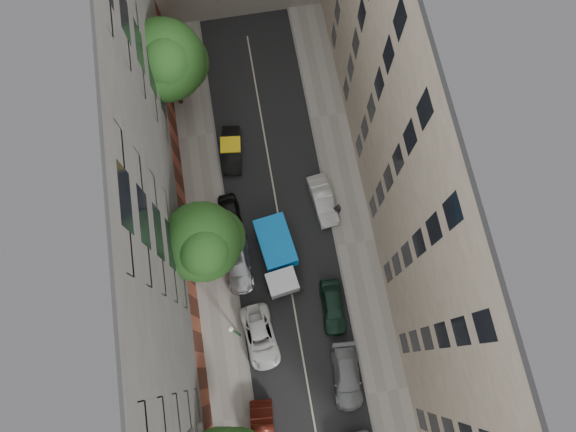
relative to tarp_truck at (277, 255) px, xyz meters
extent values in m
plane|color=#4C4C49|center=(0.60, 0.24, -1.45)|extent=(120.00, 120.00, 0.00)
cube|color=black|center=(0.60, 0.24, -1.44)|extent=(8.00, 44.00, 0.02)
cube|color=gray|center=(-4.90, 0.24, -1.38)|extent=(3.00, 44.00, 0.15)
cube|color=gray|center=(6.10, 0.24, -1.38)|extent=(3.00, 44.00, 0.15)
cube|color=#4B4946|center=(-10.40, 0.24, 8.55)|extent=(8.00, 44.00, 20.00)
cube|color=#C4AF98|center=(11.60, 0.24, 8.55)|extent=(8.00, 44.00, 20.00)
cube|color=black|center=(0.00, -0.10, -0.87)|extent=(2.99, 5.95, 0.32)
cube|color=#B6B9BC|center=(0.00, -2.11, 0.08)|extent=(2.32, 1.97, 1.79)
cube|color=#0C86F5|center=(0.00, 0.84, 0.23)|extent=(2.83, 4.08, 1.90)
cylinder|color=black|center=(-1.00, -2.11, -1.01)|extent=(0.30, 0.89, 0.89)
cylinder|color=black|center=(1.00, -2.11, -1.01)|extent=(0.30, 0.89, 0.89)
cylinder|color=black|center=(-1.00, 1.58, -1.01)|extent=(0.30, 0.89, 0.89)
cylinder|color=black|center=(1.00, 1.58, -1.01)|extent=(0.30, 0.89, 0.89)
imported|color=silver|center=(-2.20, -5.56, -0.79)|extent=(2.62, 4.92, 1.32)
imported|color=#B5B5BA|center=(-3.00, 0.04, -0.77)|extent=(1.95, 4.74, 1.37)
imported|color=black|center=(-3.00, 3.64, -0.79)|extent=(1.95, 4.04, 1.33)
imported|color=black|center=(-2.20, 9.24, -0.78)|extent=(1.90, 4.23, 1.35)
imported|color=gray|center=(3.41, -9.29, -0.77)|extent=(2.29, 4.84, 1.36)
imported|color=#142F22|center=(3.40, -4.36, -0.74)|extent=(1.92, 4.25, 1.42)
imported|color=silver|center=(4.20, 3.84, -0.75)|extent=(1.94, 4.38, 1.40)
cylinder|color=#382619|center=(-4.82, 0.73, 0.13)|extent=(0.36, 0.36, 2.86)
cylinder|color=#382619|center=(-4.82, 0.73, 2.58)|extent=(0.24, 0.24, 2.04)
sphere|color=#1E4617|center=(-4.82, 0.73, 4.58)|extent=(5.32, 5.32, 5.32)
sphere|color=#1E4617|center=(-3.92, 1.13, 3.60)|extent=(3.99, 3.99, 3.99)
sphere|color=#1E4617|center=(-5.52, 0.23, 4.01)|extent=(3.73, 3.73, 3.73)
sphere|color=#1E4617|center=(-4.62, -0.07, 5.65)|extent=(3.46, 3.46, 3.46)
cylinder|color=#382619|center=(-5.80, 14.56, 0.16)|extent=(0.36, 0.36, 2.92)
cylinder|color=#382619|center=(-5.80, 14.56, 2.66)|extent=(0.24, 0.24, 2.08)
sphere|color=#1E4617|center=(-5.80, 14.56, 4.70)|extent=(6.02, 6.02, 6.02)
sphere|color=#1E4617|center=(-4.90, 14.96, 3.70)|extent=(4.51, 4.51, 4.51)
sphere|color=#1E4617|center=(-6.50, 14.06, 4.12)|extent=(4.21, 4.21, 4.21)
sphere|color=#1E4617|center=(-5.60, 13.76, 5.79)|extent=(3.91, 3.91, 3.91)
cylinder|color=#1B5E2C|center=(-3.64, -5.20, 2.01)|extent=(0.14, 0.14, 6.62)
sphere|color=silver|center=(-3.64, -5.20, 5.43)|extent=(0.36, 0.36, 0.36)
imported|color=black|center=(5.10, 2.83, -0.36)|extent=(0.72, 0.51, 1.87)
camera|label=1|loc=(-0.58, -7.98, 37.11)|focal=32.00mm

